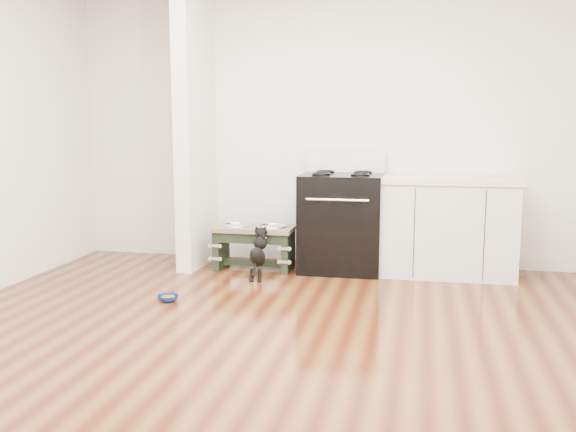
% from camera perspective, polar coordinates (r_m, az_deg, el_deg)
% --- Properties ---
extents(ground, '(5.00, 5.00, 0.00)m').
position_cam_1_polar(ground, '(4.21, -2.45, -11.34)').
color(ground, '#43190C').
rests_on(ground, ground).
extents(room_shell, '(5.00, 5.00, 5.00)m').
position_cam_1_polar(room_shell, '(3.96, -2.61, 11.29)').
color(room_shell, silver).
rests_on(room_shell, ground).
extents(partition_wall, '(0.15, 0.80, 2.70)m').
position_cam_1_polar(partition_wall, '(6.31, -8.23, 7.78)').
color(partition_wall, silver).
rests_on(partition_wall, ground).
extents(oven_range, '(0.76, 0.69, 1.14)m').
position_cam_1_polar(oven_range, '(6.11, 4.80, -0.41)').
color(oven_range, black).
rests_on(oven_range, ground).
extents(cabinet_run, '(1.24, 0.64, 0.91)m').
position_cam_1_polar(cabinet_run, '(6.09, 14.01, -0.90)').
color(cabinet_run, silver).
rests_on(cabinet_run, ground).
extents(dog_feeder, '(0.76, 0.41, 0.43)m').
position_cam_1_polar(dog_feeder, '(6.15, -3.03, -2.03)').
color(dog_feeder, black).
rests_on(dog_feeder, ground).
extents(puppy, '(0.13, 0.39, 0.46)m').
position_cam_1_polar(puppy, '(5.79, -2.62, -3.14)').
color(puppy, black).
rests_on(puppy, ground).
extents(floor_bowl, '(0.20, 0.20, 0.05)m').
position_cam_1_polar(floor_bowl, '(5.22, -10.62, -7.20)').
color(floor_bowl, navy).
rests_on(floor_bowl, ground).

